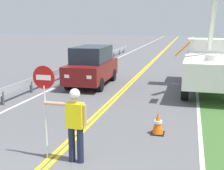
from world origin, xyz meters
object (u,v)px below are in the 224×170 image
at_px(stop_sign_paddle, 44,91).
at_px(oncoming_suv_nearest, 92,66).
at_px(flagger_worker, 75,121).
at_px(utility_bucket_truck, 209,62).
at_px(traffic_cone_lead, 158,123).

distance_m(stop_sign_paddle, oncoming_suv_nearest, 9.00).
bearing_deg(flagger_worker, utility_bucket_truck, 69.62).
relative_size(oncoming_suv_nearest, traffic_cone_lead, 6.65).
bearing_deg(utility_bucket_truck, stop_sign_paddle, -114.43).
bearing_deg(flagger_worker, stop_sign_paddle, 179.23).
xyz_separation_m(oncoming_suv_nearest, traffic_cone_lead, (4.27, -6.44, -0.72)).
height_order(utility_bucket_truck, traffic_cone_lead, utility_bucket_truck).
bearing_deg(traffic_cone_lead, stop_sign_paddle, -136.48).
bearing_deg(utility_bucket_truck, oncoming_suv_nearest, -174.91).
relative_size(flagger_worker, oncoming_suv_nearest, 0.39).
height_order(flagger_worker, traffic_cone_lead, flagger_worker).
xyz_separation_m(flagger_worker, stop_sign_paddle, (-0.77, 0.01, 0.66)).
height_order(stop_sign_paddle, utility_bucket_truck, utility_bucket_truck).
relative_size(stop_sign_paddle, traffic_cone_lead, 3.33).
height_order(flagger_worker, oncoming_suv_nearest, oncoming_suv_nearest).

